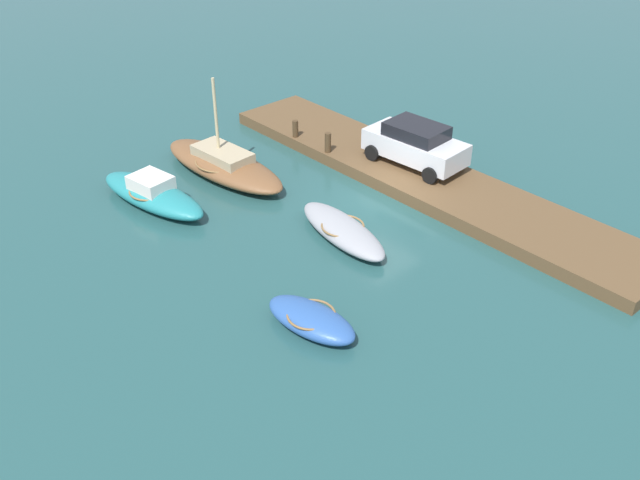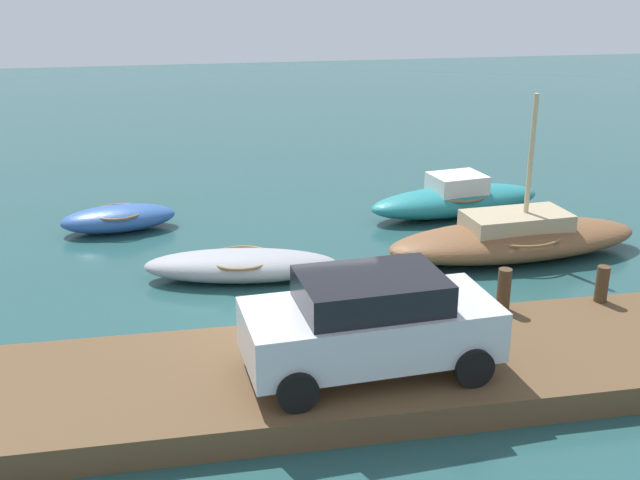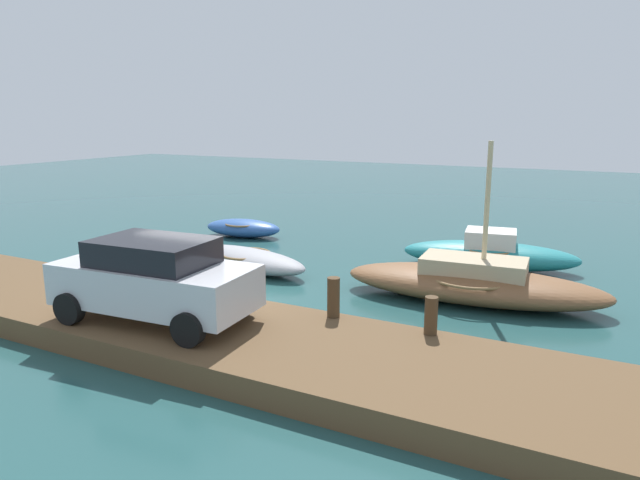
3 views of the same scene
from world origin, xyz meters
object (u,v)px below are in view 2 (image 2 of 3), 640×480
object	(u,v)px
rowboat_grey	(241,265)
mooring_post_west	(504,289)
motorboat_teal	(456,199)
mooring_post_mid_west	(602,284)
dinghy_blue	(118,218)
parked_car	(370,322)
sailboat_brown	(515,238)

from	to	relation	value
rowboat_grey	mooring_post_west	size ratio (longest dim) A/B	5.47
motorboat_teal	mooring_post_west	distance (m)	7.40
mooring_post_west	mooring_post_mid_west	size ratio (longest dim) A/B	1.14
motorboat_teal	mooring_post_mid_west	bearing A→B (deg)	-96.29
dinghy_blue	parked_car	size ratio (longest dim) A/B	0.76
rowboat_grey	sailboat_brown	size ratio (longest dim) A/B	0.69
dinghy_blue	parked_car	distance (m)	10.46
dinghy_blue	mooring_post_mid_west	size ratio (longest dim) A/B	4.31
rowboat_grey	mooring_post_mid_west	world-z (taller)	mooring_post_mid_west
motorboat_teal	mooring_post_west	bearing A→B (deg)	-112.33
rowboat_grey	dinghy_blue	world-z (taller)	dinghy_blue
mooring_post_west	mooring_post_mid_west	bearing A→B (deg)	0.00
sailboat_brown	mooring_post_mid_west	size ratio (longest dim) A/B	9.00
dinghy_blue	mooring_post_west	xyz separation A→B (m)	(7.59, -7.60, 0.56)
motorboat_teal	rowboat_grey	distance (m)	7.33
motorboat_teal	rowboat_grey	world-z (taller)	motorboat_teal
dinghy_blue	mooring_post_mid_west	xyz separation A→B (m)	(9.63, -7.60, 0.51)
mooring_post_west	parked_car	distance (m)	3.61
motorboat_teal	parked_car	size ratio (longest dim) A/B	1.28
rowboat_grey	mooring_post_west	distance (m)	5.94
motorboat_teal	rowboat_grey	size ratio (longest dim) A/B	1.18
mooring_post_mid_west	parked_car	size ratio (longest dim) A/B	0.18
rowboat_grey	parked_car	bearing A→B (deg)	-64.76
mooring_post_mid_west	parked_car	world-z (taller)	parked_car
sailboat_brown	mooring_post_mid_west	distance (m)	3.84
rowboat_grey	dinghy_blue	xyz separation A→B (m)	(-2.90, 3.99, 0.01)
sailboat_brown	parked_car	xyz separation A→B (m)	(-5.06, -5.62, 0.88)
rowboat_grey	sailboat_brown	xyz separation A→B (m)	(6.65, 0.21, 0.14)
mooring_post_west	parked_car	size ratio (longest dim) A/B	0.20
mooring_post_mid_west	parked_car	xyz separation A→B (m)	(-5.14, -1.80, 0.50)
mooring_post_west	parked_car	bearing A→B (deg)	-149.84
dinghy_blue	mooring_post_west	size ratio (longest dim) A/B	3.79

